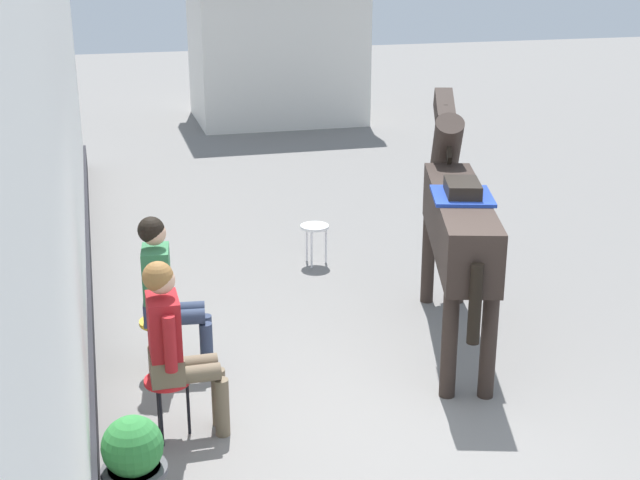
{
  "coord_description": "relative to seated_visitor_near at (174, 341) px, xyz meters",
  "views": [
    {
      "loc": [
        -2.2,
        -5.7,
        3.54
      ],
      "look_at": [
        -0.4,
        1.2,
        1.05
      ],
      "focal_mm": 49.32,
      "sensor_mm": 36.0,
      "label": 1
    }
  ],
  "objects": [
    {
      "name": "saddled_horse_center",
      "position": [
        2.62,
        1.05,
        0.38
      ],
      "size": [
        1.11,
        2.91,
        2.06
      ],
      "color": "#2D231E",
      "rests_on": "ground_plane"
    },
    {
      "name": "spare_stool_white",
      "position": [
        1.87,
        3.24,
        -0.38
      ],
      "size": [
        0.32,
        0.32,
        0.46
      ],
      "color": "white",
      "rests_on": "ground_plane"
    },
    {
      "name": "seated_visitor_near",
      "position": [
        0.0,
        0.0,
        0.0
      ],
      "size": [
        0.61,
        0.49,
        1.39
      ],
      "color": "red",
      "rests_on": "ground_plane"
    },
    {
      "name": "distant_cottage",
      "position": [
        3.17,
        11.47,
        1.02
      ],
      "size": [
        3.4,
        2.6,
        3.5
      ],
      "color": "silver",
      "rests_on": "ground_plane"
    },
    {
      "name": "pub_facade_wall",
      "position": [
        -0.77,
        1.4,
        0.76
      ],
      "size": [
        0.34,
        14.0,
        3.4
      ],
      "color": "white",
      "rests_on": "ground_plane"
    },
    {
      "name": "ground_plane",
      "position": [
        1.77,
        2.9,
        -0.78
      ],
      "size": [
        40.0,
        40.0,
        0.0
      ],
      "primitive_type": "plane",
      "color": "slate"
    },
    {
      "name": "flower_planter_middle",
      "position": [
        -0.36,
        -0.79,
        -0.44
      ],
      "size": [
        0.43,
        0.43,
        0.64
      ],
      "color": "#4C4C51",
      "rests_on": "ground_plane"
    },
    {
      "name": "seated_visitor_far",
      "position": [
        0.03,
        1.04,
        0.0
      ],
      "size": [
        0.61,
        0.49,
        1.39
      ],
      "color": "gold",
      "rests_on": "ground_plane"
    }
  ]
}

